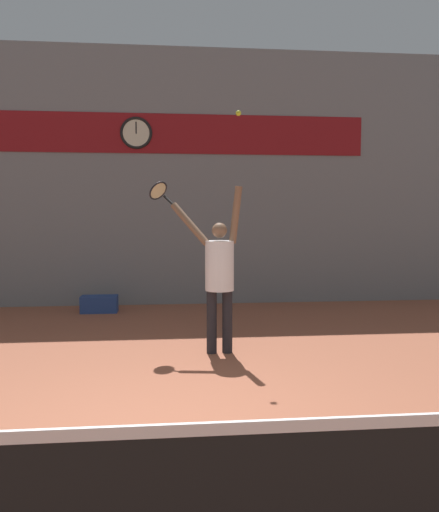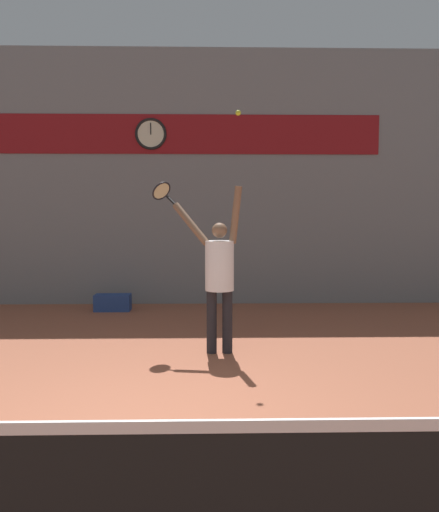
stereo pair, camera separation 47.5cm
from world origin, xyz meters
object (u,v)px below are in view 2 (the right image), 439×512
Objects in this scene: scoreboard_clock at (151,134)px; tennis_player at (219,271)px; tennis_racket at (162,192)px; equipment_bag at (113,303)px; water_bottle at (100,304)px; tennis_ball at (238,113)px.

scoreboard_clock reaches higher than tennis_player.
tennis_racket is at bearing -80.87° from scoreboard_clock.
scoreboard_clock is 0.94× the size of equipment_bag.
equipment_bag is (-1.15, 2.38, -1.92)m from tennis_racket.
tennis_racket is at bearing 145.80° from tennis_player.
equipment_bag reaches higher than water_bottle.
scoreboard_clock reaches higher than water_bottle.
scoreboard_clock is 2.20× the size of water_bottle.
water_bottle is at bearing 126.45° from tennis_player.
tennis_racket reaches higher than tennis_player.
scoreboard_clock is 3.40m from water_bottle.
tennis_player is 7.59× the size of water_bottle.
scoreboard_clock reaches higher than equipment_bag.
tennis_ball is (1.48, -3.65, -0.33)m from scoreboard_clock.
equipment_bag is at bearing -3.56° from water_bottle.
water_bottle is (-2.15, 2.91, -0.92)m from tennis_player.
water_bottle is (-0.90, -0.67, -3.21)m from scoreboard_clock.
tennis_player is (1.25, -3.58, -2.29)m from scoreboard_clock.
tennis_racket is 1.38× the size of water_bottle.
equipment_bag is at bearing 123.38° from tennis_player.
tennis_player is 1.37m from tennis_racket.
equipment_bag is at bearing -133.82° from scoreboard_clock.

